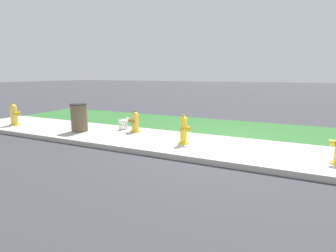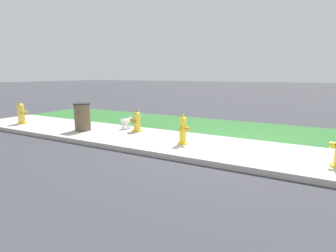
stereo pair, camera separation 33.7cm
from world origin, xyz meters
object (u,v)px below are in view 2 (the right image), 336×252
object	(u,v)px
fire_hydrant_across_street	(21,113)
small_white_dog	(127,121)
trash_bin	(82,117)
fire_hydrant_near_corner	(183,130)
fire_hydrant_far_end	(137,121)

from	to	relation	value
fire_hydrant_across_street	small_white_dog	bearing A→B (deg)	34.59
trash_bin	fire_hydrant_across_street	bearing A→B (deg)	-175.32
small_white_dog	trash_bin	size ratio (longest dim) A/B	0.53
small_white_dog	fire_hydrant_across_street	bearing A→B (deg)	120.04
fire_hydrant_near_corner	small_white_dog	world-z (taller)	fire_hydrant_near_corner
small_white_dog	fire_hydrant_near_corner	bearing A→B (deg)	-95.57
trash_bin	fire_hydrant_near_corner	bearing A→B (deg)	-0.06
small_white_dog	trash_bin	distance (m)	1.40
fire_hydrant_far_end	fire_hydrant_near_corner	bearing A→B (deg)	-115.90
fire_hydrant_far_end	fire_hydrant_across_street	xyz separation A→B (m)	(-4.40, -0.92, 0.06)
fire_hydrant_far_end	fire_hydrant_across_street	world-z (taller)	fire_hydrant_across_street
fire_hydrant_near_corner	fire_hydrant_across_street	size ratio (longest dim) A/B	0.96
trash_bin	small_white_dog	bearing A→B (deg)	39.14
fire_hydrant_across_street	trash_bin	size ratio (longest dim) A/B	0.91
small_white_dog	trash_bin	world-z (taller)	trash_bin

